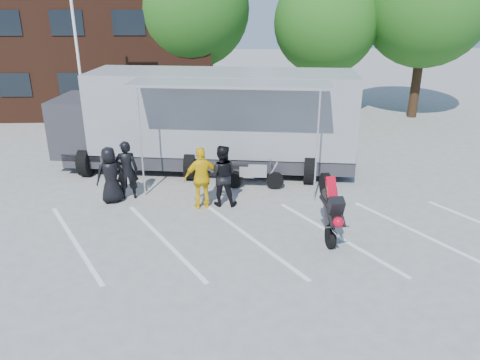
{
  "coord_description": "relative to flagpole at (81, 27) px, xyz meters",
  "views": [
    {
      "loc": [
        -0.6,
        -10.39,
        6.23
      ],
      "look_at": [
        -0.05,
        2.08,
        1.3
      ],
      "focal_mm": 35.0,
      "sensor_mm": 36.0,
      "label": 1
    }
  ],
  "objects": [
    {
      "name": "spectator_hivis",
      "position": [
        5.07,
        -6.92,
        -4.06
      ],
      "size": [
        1.25,
        0.77,
        1.98
      ],
      "primitive_type": "imported",
      "rotation": [
        0.0,
        0.0,
        3.41
      ],
      "color": "yellow",
      "rests_on": "ground"
    },
    {
      "name": "transporter_truck",
      "position": [
        5.25,
        -3.39,
        -5.05
      ],
      "size": [
        12.3,
        7.14,
        3.71
      ],
      "primitive_type": null,
      "rotation": [
        0.0,
        0.0,
        -0.14
      ],
      "color": "gray",
      "rests_on": "ground"
    },
    {
      "name": "stunt_bike_rider",
      "position": [
        8.48,
        -8.94,
        -5.05
      ],
      "size": [
        0.9,
        1.76,
        2.02
      ],
      "primitive_type": null,
      "rotation": [
        0.0,
        0.0,
        0.06
      ],
      "color": "black",
      "rests_on": "ground"
    },
    {
      "name": "flagpole",
      "position": [
        0.0,
        0.0,
        0.0
      ],
      "size": [
        1.61,
        0.12,
        8.0
      ],
      "color": "white",
      "rests_on": "ground"
    },
    {
      "name": "spectator_leather_a",
      "position": [
        2.14,
        -6.35,
        -4.13
      ],
      "size": [
        1.06,
        0.91,
        1.84
      ],
      "primitive_type": "imported",
      "rotation": [
        0.0,
        0.0,
        3.57
      ],
      "color": "black",
      "rests_on": "ground"
    },
    {
      "name": "office_building",
      "position": [
        -3.76,
        8.0,
        -1.55
      ],
      "size": [
        18.0,
        8.0,
        7.0
      ],
      "primitive_type": "cube",
      "color": "#412114",
      "rests_on": "ground"
    },
    {
      "name": "parking_bay_lines",
      "position": [
        6.24,
        -9.0,
        -5.05
      ],
      "size": [
        18.09,
        13.33,
        0.01
      ],
      "primitive_type": "cube",
      "rotation": [
        0.0,
        0.0,
        0.52
      ],
      "color": "white",
      "rests_on": "ground"
    },
    {
      "name": "spectator_leather_b",
      "position": [
        2.61,
        -6.07,
        -4.08
      ],
      "size": [
        0.77,
        0.56,
        1.96
      ],
      "primitive_type": "imported",
      "rotation": [
        0.0,
        0.0,
        3.28
      ],
      "color": "black",
      "rests_on": "ground"
    },
    {
      "name": "spectator_leather_c",
      "position": [
        5.68,
        -6.72,
        -4.07
      ],
      "size": [
        1.03,
        0.84,
        1.97
      ],
      "primitive_type": "imported",
      "rotation": [
        0.0,
        0.0,
        3.03
      ],
      "color": "black",
      "rests_on": "ground"
    },
    {
      "name": "tree_right",
      "position": [
        16.24,
        4.5,
        0.82
      ],
      "size": [
        6.46,
        6.46,
        9.12
      ],
      "color": "#382314",
      "rests_on": "ground"
    },
    {
      "name": "tree_mid",
      "position": [
        11.24,
        5.0,
        -0.11
      ],
      "size": [
        5.44,
        5.44,
        7.68
      ],
      "color": "#382314",
      "rests_on": "ground"
    },
    {
      "name": "parked_motorcycle",
      "position": [
        6.81,
        -5.44,
        -5.05
      ],
      "size": [
        2.11,
        0.91,
        1.07
      ],
      "primitive_type": null,
      "rotation": [
        0.0,
        0.0,
        1.46
      ],
      "color": "#ADADB1",
      "rests_on": "ground"
    },
    {
      "name": "tree_left",
      "position": [
        4.24,
        6.0,
        0.51
      ],
      "size": [
        6.12,
        6.12,
        8.64
      ],
      "color": "#382314",
      "rests_on": "ground"
    },
    {
      "name": "ground",
      "position": [
        6.24,
        -10.0,
        -5.05
      ],
      "size": [
        100.0,
        100.0,
        0.0
      ],
      "primitive_type": "plane",
      "color": "#9B9A96",
      "rests_on": "ground"
    }
  ]
}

